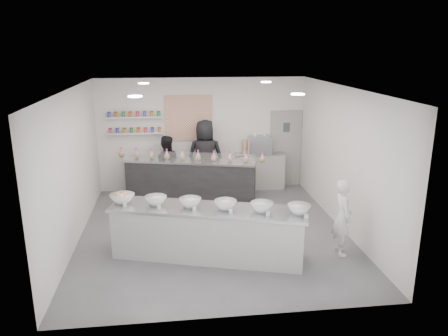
{
  "coord_description": "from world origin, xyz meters",
  "views": [
    {
      "loc": [
        -0.82,
        -8.46,
        3.81
      ],
      "look_at": [
        0.27,
        0.4,
        1.29
      ],
      "focal_mm": 35.0,
      "sensor_mm": 36.0,
      "label": 1
    }
  ],
  "objects_px": {
    "espresso_machine": "(260,145)",
    "espresso_ledge": "(260,171)",
    "staff_left": "(166,165)",
    "staff_right": "(205,157)",
    "woman_prep": "(343,217)",
    "prep_counter": "(208,233)",
    "back_bar": "(191,180)"
  },
  "relations": [
    {
      "from": "prep_counter",
      "to": "staff_left",
      "type": "xyz_separation_m",
      "value": [
        -0.77,
        3.7,
        0.3
      ]
    },
    {
      "from": "woman_prep",
      "to": "staff_right",
      "type": "distance_m",
      "value": 4.47
    },
    {
      "from": "espresso_ledge",
      "to": "espresso_machine",
      "type": "distance_m",
      "value": 0.72
    },
    {
      "from": "espresso_machine",
      "to": "espresso_ledge",
      "type": "bearing_deg",
      "value": 0.0
    },
    {
      "from": "espresso_machine",
      "to": "woman_prep",
      "type": "distance_m",
      "value": 4.14
    },
    {
      "from": "woman_prep",
      "to": "staff_left",
      "type": "distance_m",
      "value": 5.05
    },
    {
      "from": "espresso_machine",
      "to": "woman_prep",
      "type": "relative_size",
      "value": 0.41
    },
    {
      "from": "back_bar",
      "to": "woman_prep",
      "type": "relative_size",
      "value": 2.27
    },
    {
      "from": "staff_left",
      "to": "staff_right",
      "type": "bearing_deg",
      "value": -174.87
    },
    {
      "from": "espresso_ledge",
      "to": "staff_left",
      "type": "distance_m",
      "value": 2.55
    },
    {
      "from": "staff_right",
      "to": "staff_left",
      "type": "bearing_deg",
      "value": 6.45
    },
    {
      "from": "espresso_ledge",
      "to": "woman_prep",
      "type": "distance_m",
      "value": 4.11
    },
    {
      "from": "espresso_machine",
      "to": "staff_right",
      "type": "distance_m",
      "value": 1.52
    },
    {
      "from": "back_bar",
      "to": "espresso_ledge",
      "type": "height_order",
      "value": "back_bar"
    },
    {
      "from": "prep_counter",
      "to": "staff_left",
      "type": "relative_size",
      "value": 2.27
    },
    {
      "from": "woman_prep",
      "to": "staff_right",
      "type": "relative_size",
      "value": 0.74
    },
    {
      "from": "espresso_machine",
      "to": "prep_counter",
      "type": "bearing_deg",
      "value": -114.18
    },
    {
      "from": "prep_counter",
      "to": "espresso_ledge",
      "type": "relative_size",
      "value": 2.68
    },
    {
      "from": "woman_prep",
      "to": "staff_right",
      "type": "bearing_deg",
      "value": 34.51
    },
    {
      "from": "back_bar",
      "to": "woman_prep",
      "type": "xyz_separation_m",
      "value": [
        2.65,
        -3.39,
        0.22
      ]
    },
    {
      "from": "espresso_ledge",
      "to": "staff_left",
      "type": "relative_size",
      "value": 0.85
    },
    {
      "from": "espresso_ledge",
      "to": "woman_prep",
      "type": "relative_size",
      "value": 0.91
    },
    {
      "from": "espresso_machine",
      "to": "staff_right",
      "type": "bearing_deg",
      "value": -173.1
    },
    {
      "from": "prep_counter",
      "to": "woman_prep",
      "type": "bearing_deg",
      "value": 13.3
    },
    {
      "from": "prep_counter",
      "to": "espresso_ledge",
      "type": "xyz_separation_m",
      "value": [
        1.76,
        3.88,
        0.01
      ]
    },
    {
      "from": "woman_prep",
      "to": "staff_right",
      "type": "height_order",
      "value": "staff_right"
    },
    {
      "from": "staff_right",
      "to": "woman_prep",
      "type": "bearing_deg",
      "value": 126.59
    },
    {
      "from": "back_bar",
      "to": "staff_right",
      "type": "relative_size",
      "value": 1.68
    },
    {
      "from": "back_bar",
      "to": "prep_counter",
      "type": "bearing_deg",
      "value": -72.0
    },
    {
      "from": "woman_prep",
      "to": "staff_left",
      "type": "bearing_deg",
      "value": 44.62
    },
    {
      "from": "prep_counter",
      "to": "espresso_ledge",
      "type": "bearing_deg",
      "value": 82.4
    },
    {
      "from": "espresso_ledge",
      "to": "espresso_machine",
      "type": "bearing_deg",
      "value": 180.0
    }
  ]
}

